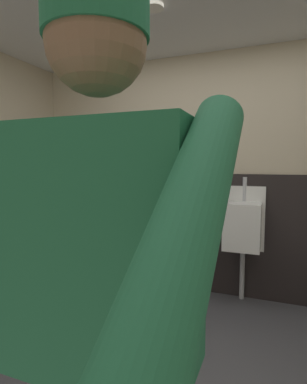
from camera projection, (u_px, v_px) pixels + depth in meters
The scene contains 8 objects.
wall_back at pixel (215, 175), 3.23m from camera, with size 4.68×0.12×2.50m, color beige.
wainscot_band_back at pixel (213, 234), 3.21m from camera, with size 4.08×0.03×1.27m, color black.
downlight_far at pixel (154, 6), 2.16m from camera, with size 0.14×0.14×0.03m, color white.
urinal_left at pixel (169, 220), 3.23m from camera, with size 0.40×0.34×1.24m.
urinal_middle at pixel (243, 225), 2.95m from camera, with size 0.40×0.34×1.24m.
privacy_divider_panel at pixel (203, 206), 3.01m from camera, with size 0.04×0.40×0.90m, color #4C4C51.
person at pixel (99, 304), 0.72m from camera, with size 0.67×0.60×1.75m.
trash_bin at pixel (20, 265), 3.00m from camera, with size 0.33×0.33×0.75m, color #38383D.
Camera 1 is at (0.57, -1.54, 1.37)m, focal length 28.42 mm.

